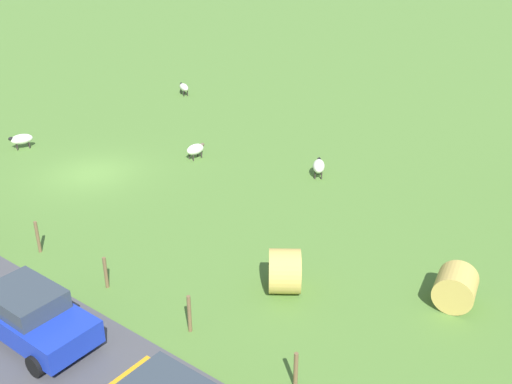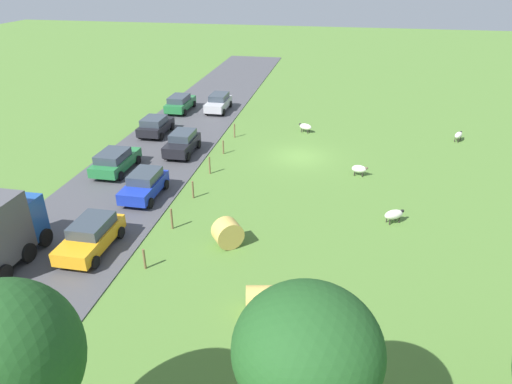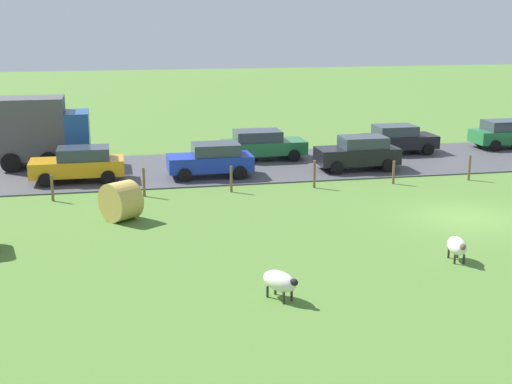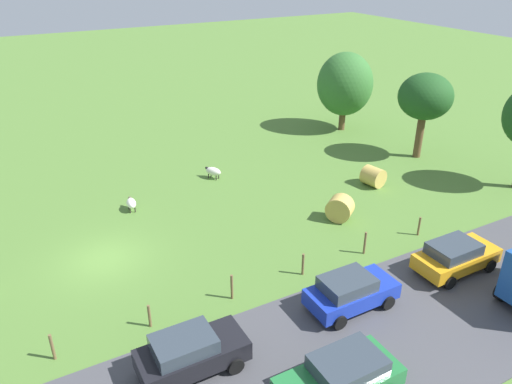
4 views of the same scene
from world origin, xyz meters
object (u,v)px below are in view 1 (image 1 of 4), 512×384
Objects in this scene: hay_bale_1 at (285,271)px; sheep_3 at (21,139)px; sheep_1 at (184,87)px; hay_bale_0 at (456,287)px; sheep_2 at (195,149)px; car_4 at (32,315)px; sheep_0 at (319,166)px.

sheep_3 is at bearing -97.12° from hay_bale_1.
sheep_1 is 24.26m from hay_bale_1.
sheep_1 is 1.00× the size of sheep_3.
sheep_2 is at bearing -105.67° from hay_bale_0.
hay_bale_0 reaches higher than sheep_2.
hay_bale_0 is 0.86× the size of hay_bale_1.
hay_bale_0 is 0.32× the size of car_4.
sheep_3 is at bearing -66.23° from sheep_0.
hay_bale_1 reaches higher than hay_bale_0.
hay_bale_0 is at bearing 74.33° from sheep_2.
hay_bale_0 is 5.49m from hay_bale_1.
sheep_3 is 16.84m from car_4.
hay_bale_0 is at bearing 118.96° from hay_bale_1.
sheep_2 is 9.56m from sheep_3.
car_4 is at bearing 23.71° from sheep_2.
car_4 is at bearing 58.18° from sheep_3.
sheep_3 reaches higher than sheep_2.
sheep_0 is 16.01m from sheep_3.
hay_bale_1 reaches higher than sheep_2.
sheep_3 is 23.55m from hay_bale_0.
car_4 is at bearing -1.27° from sheep_0.
sheep_2 is at bearing -73.22° from sheep_0.
sheep_1 is (-6.34, -14.86, 0.01)m from sheep_0.
sheep_3 is 18.89m from hay_bale_1.
hay_bale_1 is 0.37× the size of car_4.
car_4 reaches higher than sheep_1.
hay_bale_1 is at bearing 51.40° from sheep_1.
sheep_1 is 1.11× the size of sheep_2.
sheep_0 is 1.01× the size of sheep_3.
sheep_2 is 12.44m from hay_bale_1.
sheep_0 is 0.32× the size of car_4.
sheep_0 is at bearing -124.57° from hay_bale_0.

